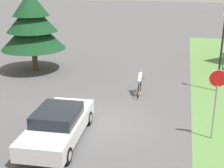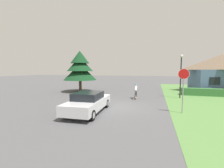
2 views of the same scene
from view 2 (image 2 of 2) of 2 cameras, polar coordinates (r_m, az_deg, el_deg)
The scene contains 7 objects.
ground_plane at distance 11.97m, azimuth 1.98°, elevation -8.66°, with size 140.00×140.00×0.00m, color #515154.
cottage_house at distance 24.71m, azimuth 36.29°, elevation 3.56°, with size 7.62×6.80×5.01m.
sedan_left_lane at distance 10.42m, azimuth -8.96°, elevation -6.87°, with size 2.13×4.74×1.39m.
cyclist at distance 15.31m, azimuth 9.06°, elevation -2.95°, with size 0.44×1.76×1.49m.
stop_sign at distance 10.91m, azimuth 25.54°, elevation 0.70°, with size 0.71×0.07×2.99m.
street_lamp at distance 16.86m, azimuth 24.78°, elevation 4.75°, with size 0.29×0.29×4.53m.
conifer_tall_near at distance 20.64m, azimuth -12.10°, elevation 6.15°, with size 4.40×4.40×5.49m.
Camera 2 is at (2.88, -11.26, 2.86)m, focal length 24.00 mm.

